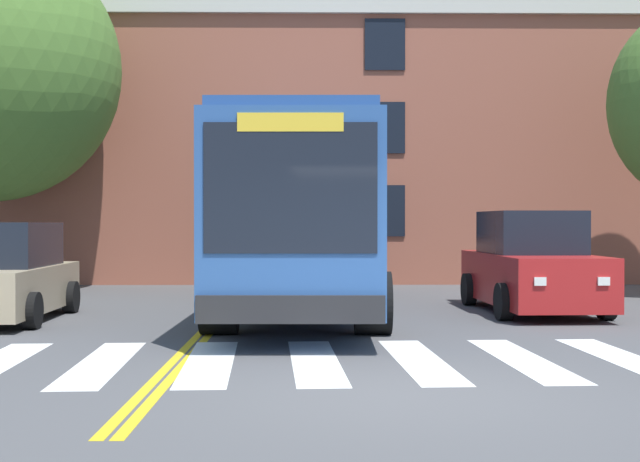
# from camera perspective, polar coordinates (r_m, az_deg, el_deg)

# --- Properties ---
(ground_plane) EXTENTS (120.00, 120.00, 0.00)m
(ground_plane) POSITION_cam_1_polar(r_m,az_deg,el_deg) (9.10, 5.25, -10.32)
(ground_plane) COLOR #4C4C4F
(crosswalk) EXTENTS (12.41, 4.17, 0.01)m
(crosswalk) POSITION_cam_1_polar(r_m,az_deg,el_deg) (11.15, 3.05, -8.28)
(crosswalk) COLOR white
(crosswalk) RESTS_ON ground
(lane_line_yellow_inner) EXTENTS (0.12, 36.00, 0.01)m
(lane_line_yellow_inner) POSITION_cam_1_polar(r_m,az_deg,el_deg) (25.10, -4.60, -3.34)
(lane_line_yellow_inner) COLOR gold
(lane_line_yellow_inner) RESTS_ON ground
(lane_line_yellow_outer) EXTENTS (0.12, 36.00, 0.01)m
(lane_line_yellow_outer) POSITION_cam_1_polar(r_m,az_deg,el_deg) (25.09, -4.24, -3.34)
(lane_line_yellow_outer) COLOR gold
(lane_line_yellow_outer) RESTS_ON ground
(city_bus) EXTENTS (3.06, 12.09, 3.38)m
(city_bus) POSITION_cam_1_polar(r_m,az_deg,el_deg) (17.34, -1.17, 1.00)
(city_bus) COLOR #2D5699
(city_bus) RESTS_ON ground
(car_tan_near_lane) EXTENTS (2.09, 4.23, 1.71)m
(car_tan_near_lane) POSITION_cam_1_polar(r_m,az_deg,el_deg) (16.49, -19.74, -2.68)
(car_tan_near_lane) COLOR tan
(car_tan_near_lane) RESTS_ON ground
(car_red_far_lane) EXTENTS (2.15, 4.68, 1.93)m
(car_red_far_lane) POSITION_cam_1_polar(r_m,az_deg,el_deg) (17.50, 13.38, -2.23)
(car_red_far_lane) COLOR #AD1E1E
(car_red_far_lane) RESTS_ON ground
(car_grey_behind_bus) EXTENTS (1.98, 4.14, 1.77)m
(car_grey_behind_bus) POSITION_cam_1_polar(r_m,az_deg,el_deg) (25.92, -2.20, -1.43)
(car_grey_behind_bus) COLOR slate
(car_grey_behind_bus) RESTS_ON ground
(building_facade) EXTENTS (32.80, 8.86, 8.10)m
(building_facade) POSITION_cam_1_polar(r_m,az_deg,el_deg) (28.79, 3.42, 5.23)
(building_facade) COLOR #9E5642
(building_facade) RESTS_ON ground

